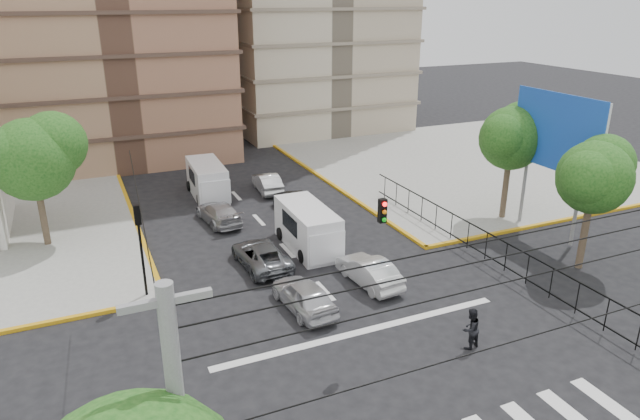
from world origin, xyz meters
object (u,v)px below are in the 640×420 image
van_right_lane (309,230)px  van_left_lane (208,181)px  traffic_light_nw (140,236)px  pedestrian_crosswalk (471,329)px  car_silver_front_left (304,295)px  car_white_front_right (369,271)px

van_right_lane → van_left_lane: van_right_lane is taller
traffic_light_nw → van_left_lane: size_ratio=0.83×
traffic_light_nw → van_right_lane: bearing=11.7°
van_right_lane → pedestrian_crosswalk: (2.14, -11.18, -0.29)m
traffic_light_nw → pedestrian_crosswalk: (11.12, -9.33, -2.25)m
van_left_lane → car_silver_front_left: size_ratio=1.28×
car_silver_front_left → van_left_lane: bearing=-93.7°
traffic_light_nw → car_white_front_right: size_ratio=1.07×
van_left_lane → car_white_front_right: 16.28m
traffic_light_nw → car_white_front_right: traffic_light_nw is taller
traffic_light_nw → car_silver_front_left: 7.78m
pedestrian_crosswalk → van_left_lane: bearing=-88.2°
traffic_light_nw → car_white_front_right: 10.77m
van_left_lane → pedestrian_crosswalk: bearing=-74.5°
car_white_front_right → van_right_lane: bearing=-82.6°
van_left_lane → pedestrian_crosswalk: 22.69m
traffic_light_nw → van_left_lane: traffic_light_nw is taller
traffic_light_nw → van_right_lane: 9.38m
pedestrian_crosswalk → car_white_front_right: bearing=-91.6°
traffic_light_nw → car_silver_front_left: bearing=-32.1°
car_silver_front_left → pedestrian_crosswalk: (4.85, -5.41, 0.16)m
van_right_lane → van_left_lane: (-2.97, 10.92, -0.02)m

